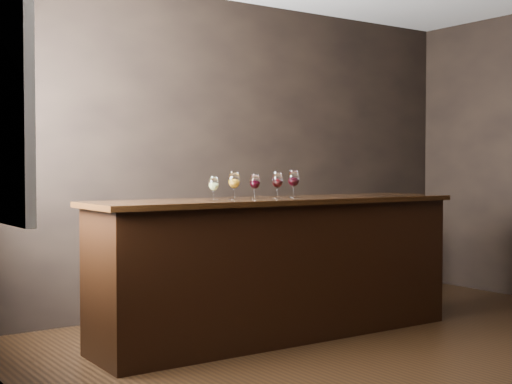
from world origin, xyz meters
TOP-DOWN VIEW (x-y plane):
  - ground at (0.00, 0.00)m, footprint 5.00×5.00m
  - room_shell at (-0.23, 0.11)m, footprint 5.02×4.52m
  - bar_counter at (-0.46, 1.02)m, footprint 2.89×0.66m
  - bar_top at (-0.46, 1.02)m, footprint 2.99×0.73m
  - back_bar_shelf at (-0.01, 2.03)m, footprint 2.55×0.40m
  - glass_white at (-1.05, 1.01)m, footprint 0.07×0.07m
  - glass_amber at (-0.84, 1.06)m, footprint 0.08×0.08m
  - glass_red_a at (-0.68, 1.03)m, footprint 0.08×0.08m
  - glass_red_b at (-0.50, 1.00)m, footprint 0.08×0.08m
  - glass_red_c at (-0.31, 1.05)m, footprint 0.09×0.09m

SIDE VIEW (x-z plane):
  - ground at x=0.00m, z-range 0.00..0.00m
  - back_bar_shelf at x=-0.01m, z-range 0.00..0.92m
  - bar_counter at x=-0.46m, z-range 0.00..1.01m
  - bar_top at x=-0.46m, z-range 1.01..1.05m
  - glass_white at x=-1.05m, z-range 1.08..1.25m
  - glass_red_a at x=-0.68m, z-range 1.08..1.26m
  - glass_red_b at x=-0.50m, z-range 1.08..1.28m
  - glass_amber at x=-0.84m, z-range 1.08..1.28m
  - glass_red_c at x=-0.31m, z-range 1.08..1.29m
  - room_shell at x=-0.23m, z-range 0.40..3.21m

